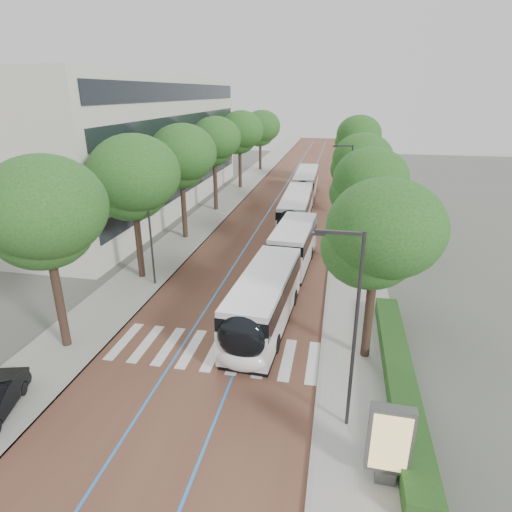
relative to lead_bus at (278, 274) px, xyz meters
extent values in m
plane|color=#51544C|center=(-2.48, -7.74, -1.63)|extent=(160.00, 160.00, 0.00)
cube|color=brown|center=(-2.48, 32.26, -1.62)|extent=(11.00, 140.00, 0.02)
cube|color=gray|center=(-9.98, 32.26, -1.57)|extent=(4.00, 140.00, 0.12)
cube|color=gray|center=(5.02, 32.26, -1.57)|extent=(4.00, 140.00, 0.12)
cube|color=gray|center=(-8.08, 32.26, -1.57)|extent=(0.20, 140.00, 0.14)
cube|color=gray|center=(3.12, 32.26, -1.57)|extent=(0.20, 140.00, 0.14)
cube|color=silver|center=(-7.28, -6.74, -1.60)|extent=(0.55, 3.60, 0.01)
cube|color=silver|center=(-6.03, -6.74, -1.60)|extent=(0.55, 3.60, 0.01)
cube|color=silver|center=(-4.78, -6.74, -1.60)|extent=(0.55, 3.60, 0.01)
cube|color=silver|center=(-3.53, -6.74, -1.60)|extent=(0.55, 3.60, 0.01)
cube|color=silver|center=(-2.28, -6.74, -1.60)|extent=(0.55, 3.60, 0.01)
cube|color=silver|center=(-1.03, -6.74, -1.60)|extent=(0.55, 3.60, 0.01)
cube|color=silver|center=(0.22, -6.74, -1.60)|extent=(0.55, 3.60, 0.01)
cube|color=silver|center=(1.47, -6.74, -1.60)|extent=(0.55, 3.60, 0.01)
cube|color=silver|center=(2.72, -6.74, -1.60)|extent=(0.55, 3.60, 0.01)
cube|color=blue|center=(-4.08, 32.26, -1.60)|extent=(0.12, 126.00, 0.01)
cube|color=blue|center=(-0.88, 32.26, -1.60)|extent=(0.12, 126.00, 0.01)
cube|color=#B6B3A9|center=(-21.98, 20.26, 5.37)|extent=(18.00, 40.00, 14.00)
cube|color=black|center=(-12.93, 20.26, 1.37)|extent=(0.12, 38.00, 1.60)
cube|color=black|center=(-12.93, 20.26, 4.57)|extent=(0.12, 38.00, 1.60)
cube|color=black|center=(-12.93, 20.26, 7.77)|extent=(0.12, 38.00, 1.60)
cube|color=black|center=(-12.93, 20.26, 10.77)|extent=(0.12, 38.00, 1.60)
cube|color=#184217|center=(6.62, -7.74, -1.11)|extent=(1.20, 14.00, 0.80)
cylinder|color=#2E2E31|center=(4.32, -10.74, 2.49)|extent=(0.14, 0.14, 8.00)
cube|color=#2E2E31|center=(3.52, -10.74, 6.39)|extent=(1.70, 0.12, 0.12)
cube|color=#2E2E31|center=(2.82, -10.74, 6.31)|extent=(0.50, 0.20, 0.10)
cylinder|color=#2E2E31|center=(4.32, 14.26, 2.49)|extent=(0.14, 0.14, 8.00)
cube|color=#2E2E31|center=(3.52, 14.26, 6.39)|extent=(1.70, 0.12, 0.12)
cube|color=#2E2E31|center=(2.82, 14.26, 6.31)|extent=(0.50, 0.20, 0.10)
cylinder|color=#2E2E31|center=(-8.58, 0.26, 2.49)|extent=(0.14, 0.14, 8.00)
cylinder|color=black|center=(-9.98, -7.74, 0.83)|extent=(0.44, 0.44, 4.91)
ellipsoid|color=#1D4817|center=(-9.98, -7.74, 5.30)|extent=(5.62, 5.62, 4.77)
cylinder|color=black|center=(-9.98, 1.26, 0.81)|extent=(0.44, 0.44, 4.89)
ellipsoid|color=#1D4817|center=(-9.98, 1.26, 5.26)|extent=(5.95, 5.95, 5.05)
cylinder|color=black|center=(-9.98, 10.26, 0.87)|extent=(0.44, 0.44, 4.99)
ellipsoid|color=#1D4817|center=(-9.98, 10.26, 5.40)|extent=(5.68, 5.68, 4.83)
cylinder|color=black|center=(-9.98, 20.26, 0.94)|extent=(0.44, 0.44, 5.14)
ellipsoid|color=#1D4817|center=(-9.98, 20.26, 5.62)|extent=(5.28, 5.28, 4.49)
cylinder|color=black|center=(-9.98, 32.26, 0.90)|extent=(0.44, 0.44, 5.06)
ellipsoid|color=#1D4817|center=(-9.98, 32.26, 5.51)|extent=(5.80, 5.80, 4.93)
cylinder|color=black|center=(-9.98, 47.26, 0.69)|extent=(0.44, 0.44, 4.63)
ellipsoid|color=#1D4817|center=(-9.98, 47.26, 4.89)|extent=(6.05, 6.05, 5.14)
cylinder|color=black|center=(5.22, -5.74, 0.58)|extent=(0.44, 0.44, 4.42)
ellipsoid|color=#1D4817|center=(5.22, -5.74, 4.60)|extent=(5.24, 5.24, 4.45)
cylinder|color=black|center=(5.22, 6.26, 0.54)|extent=(0.44, 0.44, 4.33)
ellipsoid|color=#1D4817|center=(5.22, 6.26, 4.48)|extent=(5.26, 5.26, 4.47)
cylinder|color=black|center=(5.22, 20.26, 0.33)|extent=(0.44, 0.44, 3.92)
ellipsoid|color=#1D4817|center=(5.22, 20.26, 3.90)|extent=(6.03, 6.03, 5.13)
cylinder|color=black|center=(5.22, 36.26, 0.67)|extent=(0.44, 0.44, 4.60)
ellipsoid|color=#1D4817|center=(5.22, 36.26, 4.85)|extent=(5.95, 5.95, 5.06)
cylinder|color=black|center=(0.07, 1.30, 0.15)|extent=(2.35, 1.03, 2.30)
cube|color=silver|center=(-0.22, -3.82, -0.37)|extent=(3.03, 9.49, 1.82)
cube|color=black|center=(-0.22, -3.82, 0.77)|extent=(3.06, 9.30, 0.97)
cube|color=silver|center=(-0.22, -3.82, 1.42)|extent=(2.97, 9.30, 0.31)
cube|color=black|center=(-0.22, -3.82, -1.45)|extent=(2.96, 9.11, 0.35)
cube|color=silver|center=(0.32, 5.61, -0.37)|extent=(2.94, 7.87, 1.82)
cube|color=black|center=(0.32, 5.61, 0.77)|extent=(2.97, 7.72, 0.97)
cube|color=silver|center=(0.32, 5.61, 1.42)|extent=(2.88, 7.71, 0.31)
cube|color=black|center=(0.32, 5.61, -1.45)|extent=(2.87, 7.56, 0.35)
ellipsoid|color=black|center=(-0.48, -8.35, 0.38)|extent=(2.41, 1.23, 2.28)
ellipsoid|color=silver|center=(-0.48, -8.40, -0.76)|extent=(2.40, 1.13, 1.14)
cylinder|color=black|center=(-1.48, -6.04, -1.13)|extent=(0.36, 1.02, 1.00)
cylinder|color=black|center=(0.78, -6.16, -1.13)|extent=(0.36, 1.02, 1.00)
cylinder|color=black|center=(-0.71, 7.34, -1.13)|extent=(0.36, 1.02, 1.00)
cylinder|color=black|center=(1.55, 7.21, -1.13)|extent=(0.36, 1.02, 1.00)
cylinder|color=black|center=(-1.17, -0.68, -1.13)|extent=(0.36, 1.02, 1.00)
cylinder|color=black|center=(1.09, -0.81, -1.13)|extent=(0.36, 1.02, 1.00)
cube|color=silver|center=(-0.56, 15.98, -0.37)|extent=(2.67, 12.03, 1.82)
cube|color=black|center=(-0.56, 15.98, 0.77)|extent=(2.71, 11.80, 0.97)
cube|color=silver|center=(-0.56, 15.98, 1.42)|extent=(2.62, 11.79, 0.31)
cube|color=black|center=(-0.56, 15.98, -1.45)|extent=(2.61, 11.55, 0.35)
ellipsoid|color=black|center=(-0.48, 10.13, 0.38)|extent=(2.37, 1.13, 2.28)
ellipsoid|color=silver|center=(-0.48, 10.08, -0.76)|extent=(2.36, 1.03, 1.14)
cylinder|color=black|center=(-1.64, 12.36, -1.13)|extent=(0.31, 1.00, 1.00)
cylinder|color=black|center=(0.62, 12.40, -1.13)|extent=(0.31, 1.00, 1.00)
cylinder|color=black|center=(-1.75, 19.76, -1.13)|extent=(0.31, 1.00, 1.00)
cylinder|color=black|center=(0.51, 19.80, -1.13)|extent=(0.31, 1.00, 1.00)
cube|color=silver|center=(-0.73, 28.90, -0.37)|extent=(2.69, 12.04, 1.82)
cube|color=black|center=(-0.73, 28.90, 0.77)|extent=(2.72, 11.80, 0.97)
cube|color=silver|center=(-0.73, 28.90, 1.42)|extent=(2.63, 11.80, 0.31)
cube|color=black|center=(-0.73, 28.90, -1.45)|extent=(2.63, 11.56, 0.35)
ellipsoid|color=black|center=(-0.64, 23.05, 0.38)|extent=(2.37, 1.14, 2.28)
ellipsoid|color=silver|center=(-0.64, 23.00, -0.76)|extent=(2.37, 1.04, 1.14)
cylinder|color=black|center=(-1.81, 25.29, -1.13)|extent=(0.32, 1.00, 1.00)
cylinder|color=black|center=(0.45, 25.32, -1.13)|extent=(0.32, 1.00, 1.00)
cylinder|color=black|center=(-1.92, 32.68, -1.13)|extent=(0.32, 1.00, 1.00)
cylinder|color=black|center=(0.34, 32.72, -1.13)|extent=(0.32, 1.00, 1.00)
cube|color=#59595B|center=(5.57, -13.15, -1.29)|extent=(0.68, 0.57, 0.44)
cube|color=#59595B|center=(5.57, -13.15, 0.21)|extent=(1.45, 0.43, 2.55)
cube|color=#DFC276|center=(5.57, -13.36, 0.21)|extent=(1.22, 0.06, 2.22)
camera|label=1|loc=(3.38, -24.63, 10.80)|focal=30.00mm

